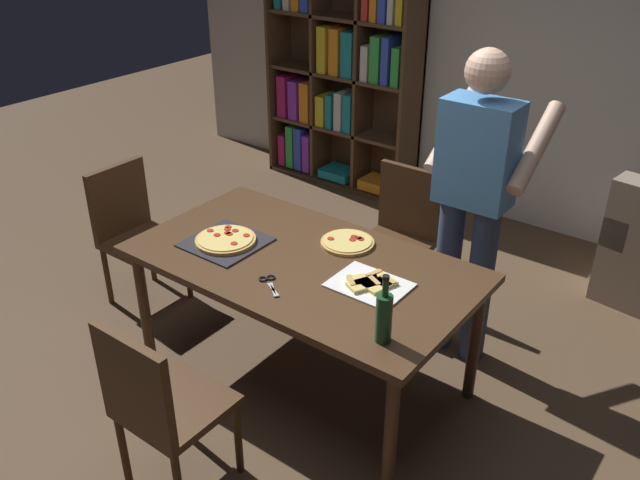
# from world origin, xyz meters

# --- Properties ---
(ground_plane) EXTENTS (12.00, 12.00, 0.00)m
(ground_plane) POSITION_xyz_m (0.00, 0.00, 0.00)
(ground_plane) COLOR brown
(back_wall) EXTENTS (6.40, 0.10, 2.80)m
(back_wall) POSITION_xyz_m (0.00, 2.60, 1.40)
(back_wall) COLOR silver
(back_wall) RESTS_ON ground_plane
(dining_table) EXTENTS (1.76, 0.97, 0.75)m
(dining_table) POSITION_xyz_m (0.00, 0.00, 0.68)
(dining_table) COLOR #4C331E
(dining_table) RESTS_ON ground_plane
(chair_near_camera) EXTENTS (0.42, 0.42, 0.90)m
(chair_near_camera) POSITION_xyz_m (-0.00, -0.97, 0.51)
(chair_near_camera) COLOR #472D19
(chair_near_camera) RESTS_ON ground_plane
(chair_far_side) EXTENTS (0.42, 0.42, 0.90)m
(chair_far_side) POSITION_xyz_m (0.00, 0.97, 0.51)
(chair_far_side) COLOR #472D19
(chair_far_side) RESTS_ON ground_plane
(chair_left_end) EXTENTS (0.42, 0.42, 0.90)m
(chair_left_end) POSITION_xyz_m (-1.36, 0.00, 0.51)
(chair_left_end) COLOR #472D19
(chair_left_end) RESTS_ON ground_plane
(bookshelf) EXTENTS (1.40, 0.35, 1.95)m
(bookshelf) POSITION_xyz_m (-1.45, 2.38, 0.96)
(bookshelf) COLOR #513823
(bookshelf) RESTS_ON ground_plane
(person_serving_pizza) EXTENTS (0.55, 0.54, 1.75)m
(person_serving_pizza) POSITION_xyz_m (0.55, 0.75, 1.00)
(person_serving_pizza) COLOR #38476B
(person_serving_pizza) RESTS_ON ground_plane
(pepperoni_pizza_on_tray) EXTENTS (0.38, 0.38, 0.04)m
(pepperoni_pizza_on_tray) POSITION_xyz_m (-0.43, -0.10, 0.77)
(pepperoni_pizza_on_tray) COLOR #2D2D33
(pepperoni_pizza_on_tray) RESTS_ON dining_table
(pizza_slices_on_towel) EXTENTS (0.36, 0.28, 0.03)m
(pizza_slices_on_towel) POSITION_xyz_m (0.41, 0.00, 0.76)
(pizza_slices_on_towel) COLOR white
(pizza_slices_on_towel) RESTS_ON dining_table
(wine_bottle) EXTENTS (0.07, 0.07, 0.32)m
(wine_bottle) POSITION_xyz_m (0.68, -0.32, 0.87)
(wine_bottle) COLOR #194723
(wine_bottle) RESTS_ON dining_table
(kitchen_scissors) EXTENTS (0.19, 0.15, 0.01)m
(kitchen_scissors) POSITION_xyz_m (0.01, -0.27, 0.76)
(kitchen_scissors) COLOR silver
(kitchen_scissors) RESTS_ON dining_table
(second_pizza_plain) EXTENTS (0.28, 0.28, 0.03)m
(second_pizza_plain) POSITION_xyz_m (0.09, 0.27, 0.76)
(second_pizza_plain) COLOR tan
(second_pizza_plain) RESTS_ON dining_table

